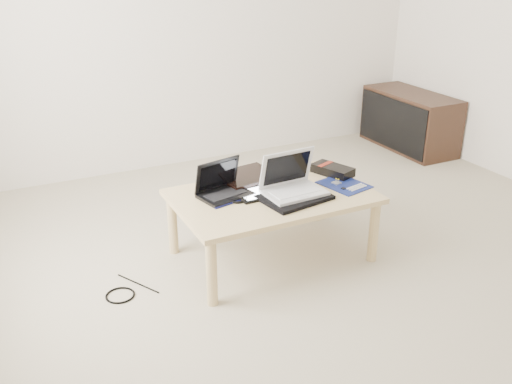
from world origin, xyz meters
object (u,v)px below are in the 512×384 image
gpu_box (333,170)px  coffee_table (272,202)px  white_laptop (292,184)px  netbook (223,188)px  media_cabinet (409,121)px

gpu_box → coffee_table: bearing=-167.8°
coffee_table → white_laptop: size_ratio=3.24×
coffee_table → netbook: bearing=158.1°
coffee_table → gpu_box: (0.47, 0.10, 0.08)m
media_cabinet → white_laptop: white_laptop is taller
coffee_table → white_laptop: 0.16m
netbook → coffee_table: bearing=-21.9°
media_cabinet → white_laptop: size_ratio=2.65×
coffee_table → gpu_box: 0.49m
coffee_table → netbook: size_ratio=3.47×
coffee_table → netbook: netbook is taller
coffee_table → netbook: 0.29m
coffee_table → netbook: (-0.26, 0.10, 0.09)m
media_cabinet → netbook: (-2.28, -1.09, 0.19)m
netbook → white_laptop: white_laptop is taller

